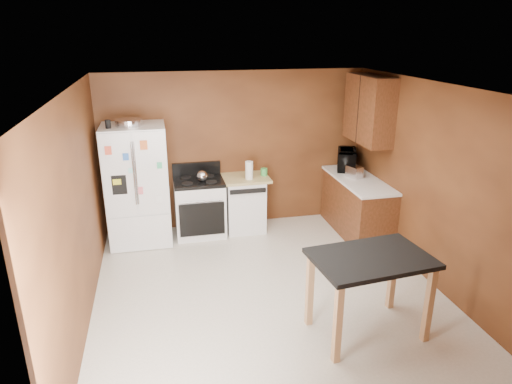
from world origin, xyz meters
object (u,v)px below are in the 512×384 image
object	(u,v)px
pen_cup	(108,124)
microwave	(346,160)
green_canister	(264,172)
dishwasher	(244,203)
kettle	(202,176)
gas_range	(200,206)
roasting_pan	(129,123)
island	(370,269)
refrigerator	(138,185)
paper_towel	(249,170)
toaster	(354,172)

from	to	relation	value
pen_cup	microwave	bearing A→B (deg)	3.96
green_canister	dishwasher	world-z (taller)	green_canister
microwave	kettle	bearing A→B (deg)	115.07
microwave	gas_range	world-z (taller)	microwave
roasting_pan	island	bearing A→B (deg)	-49.45
refrigerator	dishwasher	size ratio (longest dim) A/B	2.02
green_canister	refrigerator	distance (m)	1.96
pen_cup	gas_range	world-z (taller)	pen_cup
gas_range	pen_cup	bearing A→B (deg)	-170.62
kettle	paper_towel	distance (m)	0.73
toaster	dishwasher	xyz separation A→B (m)	(-1.67, 0.42, -0.54)
kettle	refrigerator	world-z (taller)	refrigerator
roasting_pan	gas_range	world-z (taller)	roasting_pan
microwave	dishwasher	size ratio (longest dim) A/B	0.60
microwave	gas_range	size ratio (longest dim) A/B	0.49
pen_cup	toaster	bearing A→B (deg)	-3.15
green_canister	toaster	bearing A→B (deg)	-17.93
roasting_pan	microwave	distance (m)	3.50
toaster	dishwasher	bearing A→B (deg)	145.76
pen_cup	green_canister	world-z (taller)	pen_cup
pen_cup	microwave	world-z (taller)	pen_cup
green_canister	gas_range	distance (m)	1.15
green_canister	dishwasher	bearing A→B (deg)	-178.17
gas_range	dishwasher	size ratio (longest dim) A/B	1.24
paper_towel	refrigerator	xyz separation A→B (m)	(-1.69, 0.02, -0.13)
microwave	toaster	bearing A→B (deg)	-165.49
pen_cup	island	size ratio (longest dim) A/B	0.09
paper_towel	toaster	size ratio (longest dim) A/B	1.14
kettle	microwave	size ratio (longest dim) A/B	0.31
green_canister	gas_range	size ratio (longest dim) A/B	0.11
pen_cup	gas_range	xyz separation A→B (m)	(1.22, 0.20, -1.40)
green_canister	dishwasher	xyz separation A→B (m)	(-0.33, -0.01, -0.50)
roasting_pan	microwave	bearing A→B (deg)	2.31
kettle	gas_range	size ratio (longest dim) A/B	0.15
refrigerator	roasting_pan	bearing A→B (deg)	-150.18
microwave	gas_range	xyz separation A→B (m)	(-2.45, -0.05, -0.59)
microwave	gas_range	bearing A→B (deg)	113.07
green_canister	island	world-z (taller)	green_canister
pen_cup	island	distance (m)	3.97
refrigerator	microwave	bearing A→B (deg)	1.93
toaster	refrigerator	world-z (taller)	refrigerator
paper_towel	green_canister	world-z (taller)	paper_towel
microwave	island	distance (m)	3.13
pen_cup	paper_towel	world-z (taller)	pen_cup
microwave	island	world-z (taller)	microwave
pen_cup	gas_range	bearing A→B (deg)	9.38
kettle	paper_towel	xyz separation A→B (m)	(0.73, -0.00, 0.05)
refrigerator	gas_range	xyz separation A→B (m)	(0.91, 0.06, -0.44)
island	green_canister	bearing A→B (deg)	98.11
paper_towel	island	bearing A→B (deg)	-76.37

